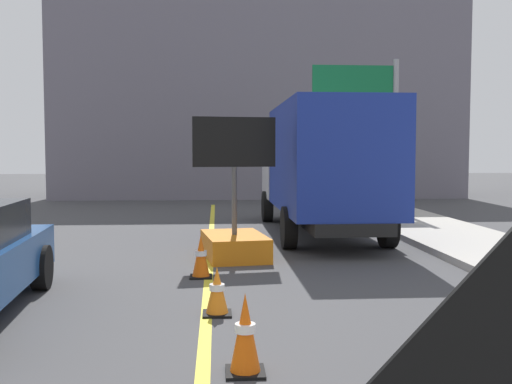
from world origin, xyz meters
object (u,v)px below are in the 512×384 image
at_px(box_truck, 321,165).
at_px(highway_guide_sign, 371,109).
at_px(traffic_cone_curbside, 201,257).
at_px(arrow_board_trailer, 234,233).
at_px(traffic_cone_far_lane, 217,291).
at_px(traffic_cone_mid_lane, 245,334).

height_order(box_truck, highway_guide_sign, highway_guide_sign).
distance_m(box_truck, traffic_cone_curbside, 5.84).
distance_m(arrow_board_trailer, traffic_cone_far_lane, 4.07).
xyz_separation_m(traffic_cone_far_lane, traffic_cone_curbside, (-0.26, 2.23, 0.04)).
relative_size(traffic_cone_mid_lane, traffic_cone_far_lane, 1.23).
xyz_separation_m(arrow_board_trailer, box_truck, (2.22, 3.10, 1.24)).
relative_size(box_truck, traffic_cone_curbside, 11.19).
bearing_deg(traffic_cone_far_lane, highway_guide_sign, 66.61).
distance_m(arrow_board_trailer, traffic_cone_mid_lane, 6.04).
height_order(highway_guide_sign, traffic_cone_mid_lane, highway_guide_sign).
height_order(box_truck, traffic_cone_curbside, box_truck).
height_order(traffic_cone_mid_lane, traffic_cone_far_lane, traffic_cone_mid_lane).
bearing_deg(traffic_cone_far_lane, arrow_board_trailer, 85.20).
bearing_deg(arrow_board_trailer, box_truck, 54.40).
distance_m(box_truck, traffic_cone_mid_lane, 9.53).
bearing_deg(traffic_cone_curbside, highway_guide_sign, 60.53).
relative_size(arrow_board_trailer, traffic_cone_far_lane, 4.44).
xyz_separation_m(highway_guide_sign, traffic_cone_mid_lane, (-4.70, -13.44, -3.06)).
relative_size(traffic_cone_mid_lane, traffic_cone_curbside, 1.07).
xyz_separation_m(arrow_board_trailer, highway_guide_sign, (4.61, 7.40, 2.94)).
distance_m(traffic_cone_mid_lane, traffic_cone_curbside, 4.25).
relative_size(highway_guide_sign, traffic_cone_curbside, 7.16).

